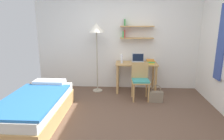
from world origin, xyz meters
TOP-DOWN VIEW (x-y plane):
  - ground_plane at (0.00, 0.00)m, footprint 5.28×5.28m
  - wall_back at (0.01, 2.02)m, footprint 4.40×0.27m
  - bed at (-1.48, 0.06)m, footprint 0.93×1.87m
  - desk at (0.40, 1.70)m, footprint 1.02×0.54m
  - desk_chair at (0.47, 1.20)m, footprint 0.43×0.40m
  - standing_lamp at (-0.58, 1.66)m, footprint 0.38×0.38m
  - laptop at (0.45, 1.76)m, footprint 0.31×0.23m
  - water_bottle at (0.04, 1.63)m, footprint 0.06×0.06m
  - book_stack at (0.75, 1.65)m, footprint 0.19×0.25m
  - handbag at (0.81, 1.03)m, footprint 0.30×0.12m

SIDE VIEW (x-z plane):
  - ground_plane at x=0.00m, z-range 0.00..0.00m
  - handbag at x=0.81m, z-range -0.06..0.33m
  - bed at x=-1.48m, z-range -0.03..0.51m
  - desk_chair at x=0.47m, z-range 0.05..0.89m
  - desk at x=0.40m, z-range 0.23..0.97m
  - book_stack at x=0.75m, z-range 0.75..0.84m
  - laptop at x=0.45m, z-range 0.69..0.92m
  - water_bottle at x=0.04m, z-range 0.75..0.96m
  - wall_back at x=0.01m, z-range 0.00..2.60m
  - standing_lamp at x=-0.58m, z-range 0.65..2.36m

